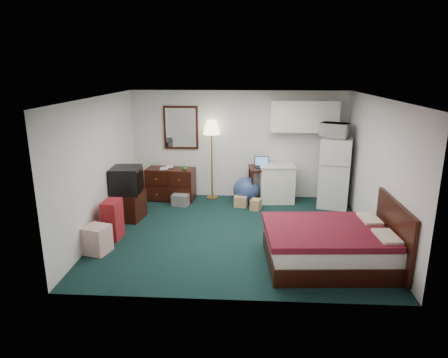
# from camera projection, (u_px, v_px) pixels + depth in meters

# --- Properties ---
(floor) EXTENTS (5.00, 4.50, 0.01)m
(floor) POSITION_uv_depth(u_px,v_px,m) (235.00, 233.00, 7.50)
(floor) COLOR black
(floor) RESTS_ON ground
(ceiling) EXTENTS (5.00, 4.50, 0.01)m
(ceiling) POSITION_uv_depth(u_px,v_px,m) (237.00, 98.00, 6.82)
(ceiling) COLOR silver
(ceiling) RESTS_ON walls
(walls) EXTENTS (5.01, 4.51, 2.50)m
(walls) POSITION_uv_depth(u_px,v_px,m) (236.00, 168.00, 7.16)
(walls) COLOR silver
(walls) RESTS_ON floor
(mirror) EXTENTS (0.80, 0.06, 1.00)m
(mirror) POSITION_uv_depth(u_px,v_px,m) (181.00, 128.00, 9.26)
(mirror) COLOR white
(mirror) RESTS_ON walls
(upper_cabinets) EXTENTS (1.50, 0.35, 0.70)m
(upper_cabinets) POSITION_uv_depth(u_px,v_px,m) (304.00, 116.00, 8.88)
(upper_cabinets) COLOR white
(upper_cabinets) RESTS_ON walls
(headboard) EXTENTS (0.06, 1.56, 1.00)m
(headboard) POSITION_uv_depth(u_px,v_px,m) (394.00, 233.00, 6.11)
(headboard) COLOR black
(headboard) RESTS_ON walls
(dresser) EXTENTS (1.14, 0.60, 0.75)m
(dresser) POSITION_uv_depth(u_px,v_px,m) (171.00, 184.00, 9.30)
(dresser) COLOR black
(dresser) RESTS_ON floor
(floor_lamp) EXTENTS (0.47, 0.47, 1.84)m
(floor_lamp) POSITION_uv_depth(u_px,v_px,m) (212.00, 160.00, 9.26)
(floor_lamp) COLOR #BF8A36
(floor_lamp) RESTS_ON floor
(desk) EXTENTS (0.70, 0.70, 0.80)m
(desk) POSITION_uv_depth(u_px,v_px,m) (263.00, 184.00, 9.21)
(desk) COLOR black
(desk) RESTS_ON floor
(exercise_ball) EXTENTS (0.67, 0.67, 0.59)m
(exercise_ball) POSITION_uv_depth(u_px,v_px,m) (246.00, 190.00, 9.11)
(exercise_ball) COLOR navy
(exercise_ball) RESTS_ON floor
(kitchen_counter) EXTENTS (0.80, 0.63, 0.84)m
(kitchen_counter) POSITION_uv_depth(u_px,v_px,m) (277.00, 184.00, 9.17)
(kitchen_counter) COLOR white
(kitchen_counter) RESTS_ON floor
(fridge) EXTENTS (0.79, 0.79, 1.54)m
(fridge) POSITION_uv_depth(u_px,v_px,m) (335.00, 173.00, 8.74)
(fridge) COLOR silver
(fridge) RESTS_ON floor
(bed) EXTENTS (1.97, 1.58, 0.60)m
(bed) POSITION_uv_depth(u_px,v_px,m) (328.00, 246.00, 6.23)
(bed) COLOR #530B10
(bed) RESTS_ON floor
(tv_stand) EXTENTS (0.63, 0.68, 0.56)m
(tv_stand) POSITION_uv_depth(u_px,v_px,m) (129.00, 206.00, 8.13)
(tv_stand) COLOR black
(tv_stand) RESTS_ON floor
(suitcase) EXTENTS (0.29, 0.45, 0.71)m
(suitcase) POSITION_uv_depth(u_px,v_px,m) (112.00, 220.00, 7.17)
(suitcase) COLOR maroon
(suitcase) RESTS_ON floor
(retail_box) EXTENTS (0.46, 0.46, 0.47)m
(retail_box) POSITION_uv_depth(u_px,v_px,m) (97.00, 239.00, 6.65)
(retail_box) COLOR white
(retail_box) RESTS_ON floor
(file_bin) EXTENTS (0.40, 0.32, 0.25)m
(file_bin) POSITION_uv_depth(u_px,v_px,m) (180.00, 200.00, 8.97)
(file_bin) COLOR slate
(file_bin) RESTS_ON floor
(cardboard_box_a) EXTENTS (0.31, 0.27, 0.24)m
(cardboard_box_a) POSITION_uv_depth(u_px,v_px,m) (241.00, 201.00, 8.90)
(cardboard_box_a) COLOR #9C835A
(cardboard_box_a) RESTS_ON floor
(cardboard_box_b) EXTENTS (0.27, 0.29, 0.24)m
(cardboard_box_b) POSITION_uv_depth(u_px,v_px,m) (256.00, 204.00, 8.68)
(cardboard_box_b) COLOR #9C835A
(cardboard_box_b) RESTS_ON floor
(laptop) EXTENTS (0.37, 0.32, 0.23)m
(laptop) POSITION_uv_depth(u_px,v_px,m) (263.00, 163.00, 9.04)
(laptop) COLOR black
(laptop) RESTS_ON desk
(crt_tv) EXTENTS (0.61, 0.66, 0.53)m
(crt_tv) POSITION_uv_depth(u_px,v_px,m) (126.00, 180.00, 7.97)
(crt_tv) COLOR black
(crt_tv) RESTS_ON tv_stand
(microwave) EXTENTS (0.66, 0.55, 0.39)m
(microwave) POSITION_uv_depth(u_px,v_px,m) (335.00, 129.00, 8.49)
(microwave) COLOR silver
(microwave) RESTS_ON fridge
(book_a) EXTENTS (0.18, 0.03, 0.25)m
(book_a) POSITION_uv_depth(u_px,v_px,m) (160.00, 164.00, 9.13)
(book_a) COLOR #9C835A
(book_a) RESTS_ON dresser
(book_b) EXTENTS (0.18, 0.06, 0.24)m
(book_b) POSITION_uv_depth(u_px,v_px,m) (165.00, 162.00, 9.27)
(book_b) COLOR #9C835A
(book_b) RESTS_ON dresser
(mug) EXTENTS (0.14, 0.12, 0.12)m
(mug) POSITION_uv_depth(u_px,v_px,m) (185.00, 167.00, 9.05)
(mug) COLOR #3B8934
(mug) RESTS_ON dresser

